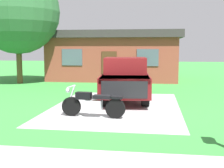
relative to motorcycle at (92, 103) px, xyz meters
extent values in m
plane|color=green|center=(0.56, 1.88, -0.47)|extent=(80.00, 80.00, 0.00)
cube|color=#A9A9A9|center=(0.56, 1.88, -0.47)|extent=(4.94, 7.20, 0.01)
cube|color=#B2B2AC|center=(0.56, -4.12, -0.47)|extent=(36.00, 1.80, 0.01)
cylinder|color=black|center=(-0.75, 0.07, -0.14)|extent=(0.67, 0.18, 0.66)
cylinder|color=black|center=(0.79, -0.08, -0.14)|extent=(0.67, 0.18, 0.66)
cube|color=silver|center=(0.04, 0.00, -0.05)|extent=(0.58, 0.31, 0.32)
cube|color=black|center=(-0.31, 0.03, 0.25)|extent=(0.54, 0.31, 0.24)
cube|color=black|center=(0.34, -0.03, 0.23)|extent=(0.62, 0.34, 0.12)
cube|color=black|center=(0.79, -0.08, 0.23)|extent=(0.50, 0.25, 0.08)
cylinder|color=silver|center=(-0.75, 0.07, 0.23)|extent=(0.33, 0.09, 0.77)
cylinder|color=silver|center=(-0.75, 0.07, 0.55)|extent=(0.11, 0.70, 0.04)
sphere|color=silver|center=(-0.87, 0.09, 0.41)|extent=(0.16, 0.16, 0.16)
cylinder|color=black|center=(1.69, 2.17, -0.05)|extent=(0.37, 0.86, 0.84)
cylinder|color=black|center=(0.06, 2.03, -0.05)|extent=(0.37, 0.86, 0.84)
cylinder|color=black|center=(1.39, 5.65, -0.05)|extent=(0.37, 0.86, 0.84)
cylinder|color=black|center=(-0.24, 5.51, -0.05)|extent=(0.37, 0.86, 0.84)
cube|color=maroon|center=(0.72, 3.89, 0.33)|extent=(2.47, 5.75, 0.80)
cube|color=maroon|center=(0.88, 2.05, 0.63)|extent=(2.06, 2.06, 0.20)
cube|color=maroon|center=(0.76, 3.49, 1.08)|extent=(1.96, 2.05, 0.70)
cube|color=#3F4C56|center=(0.82, 2.69, 0.98)|extent=(1.71, 0.30, 0.60)
cube|color=black|center=(0.59, 5.43, 0.58)|extent=(2.10, 2.55, 0.50)
cube|color=black|center=(0.96, 1.12, 0.33)|extent=(1.70, 0.24, 0.64)
cylinder|color=brown|center=(-6.73, 8.78, 0.89)|extent=(0.36, 0.36, 2.73)
sphere|color=#306437|center=(-6.73, 8.78, 4.15)|extent=(5.39, 5.39, 5.39)
cube|color=brown|center=(-0.95, 12.35, 1.03)|extent=(9.00, 5.00, 3.00)
cube|color=#383333|center=(-0.95, 12.35, 2.78)|extent=(9.60, 5.60, 0.50)
cube|color=#4C2D19|center=(-0.95, 9.82, 0.58)|extent=(1.00, 0.08, 2.10)
cube|color=#4C5966|center=(-3.47, 9.82, 1.23)|extent=(1.40, 0.06, 1.10)
cube|color=#4C5966|center=(1.57, 9.82, 1.23)|extent=(1.40, 0.06, 1.10)
camera|label=1|loc=(2.08, -9.70, 1.85)|focal=48.02mm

